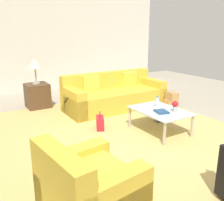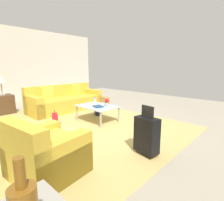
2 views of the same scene
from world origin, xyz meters
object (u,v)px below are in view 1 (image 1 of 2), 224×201
coffee_table_book (161,112)px  table_lamp (35,64)px  armchair (86,192)px  backpack_tan (171,100)px  couch (113,96)px  coffee_table (160,112)px  handbag_red (100,122)px  flower_vase (175,105)px  handbag_navy (159,114)px  water_bottle (157,102)px  side_table (37,96)px

coffee_table_book → table_lamp: (2.92, 1.42, 0.64)m
armchair → backpack_tan: armchair is taller
couch → coffee_table: couch is taller
handbag_red → flower_vase: bearing=-132.2°
coffee_table → armchair: bearing=121.1°
coffee_table → coffee_table_book: coffee_table_book is taller
table_lamp → handbag_navy: size_ratio=1.73×
couch → handbag_red: bearing=137.8°
handbag_navy → couch: bearing=14.0°
water_bottle → handbag_navy: size_ratio=0.57×
armchair → coffee_table_book: bearing=-60.3°
flower_vase → backpack_tan: bearing=-43.0°
flower_vase → handbag_navy: bearing=-21.8°
couch → handbag_navy: size_ratio=6.89×
couch → coffee_table_book: 1.93m
armchair → backpack_tan: 4.16m
armchair → side_table: bearing=-9.2°
coffee_table → backpack_tan: bearing=-52.2°
coffee_table_book → armchair: bearing=134.5°
water_bottle → handbag_red: bearing=62.3°
coffee_table → water_bottle: size_ratio=5.28×
water_bottle → coffee_table_book: (-0.32, 0.18, -0.08)m
water_bottle → side_table: size_ratio=0.34×
handbag_navy → side_table: bearing=39.7°
handbag_red → backpack_tan: 2.19m
handbag_red → handbag_navy: size_ratio=1.00×
couch → side_table: bearing=58.0°
handbag_red → coffee_table: bearing=-129.1°
water_bottle → table_lamp: size_ratio=0.33×
flower_vase → handbag_red: 1.46m
table_lamp → handbag_navy: table_lamp is taller
armchair → water_bottle: (1.51, -2.26, 0.23)m
handbag_navy → water_bottle: bearing=130.0°
handbag_navy → backpack_tan: (0.53, -0.86, 0.06)m
water_bottle → side_table: bearing=31.6°
flower_vase → couch: bearing=1.4°
coffee_table → water_bottle: 0.27m
flower_vase → side_table: 3.45m
armchair → handbag_navy: 3.15m
flower_vase → backpack_tan: flower_vase is taller
couch → table_lamp: size_ratio=3.98×
flower_vase → handbag_navy: (0.70, -0.28, -0.43)m
couch → flower_vase: size_ratio=12.03×
coffee_table → coffee_table_book: size_ratio=4.45×
armchair → table_lamp: 4.24m
water_bottle → coffee_table: bearing=153.4°
coffee_table_book → side_table: side_table is taller
armchair → handbag_navy: bearing=-55.5°
table_lamp → backpack_tan: 3.44m
table_lamp → flower_vase: bearing=-151.3°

